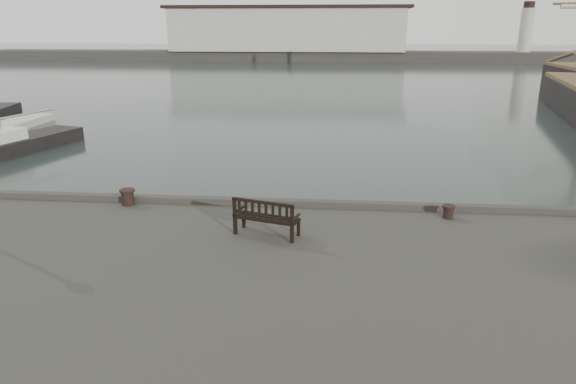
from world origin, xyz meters
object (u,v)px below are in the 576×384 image
at_px(bollard_left, 128,197).
at_px(bollard_right, 448,212).
at_px(bench, 266,224).
at_px(yacht_c, 11,150).

bearing_deg(bollard_left, bollard_right, -1.79).
bearing_deg(bench, yacht_c, 155.40).
xyz_separation_m(bench, bollard_right, (4.88, 1.68, -0.12)).
height_order(bench, bollard_left, bench).
bearing_deg(yacht_c, bollard_left, -29.59).
height_order(bollard_left, yacht_c, yacht_c).
distance_m(bollard_left, bollard_right, 9.32).
distance_m(bench, bollard_right, 5.17).
bearing_deg(bollard_left, bench, -23.98).
bearing_deg(yacht_c, bench, -24.65).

